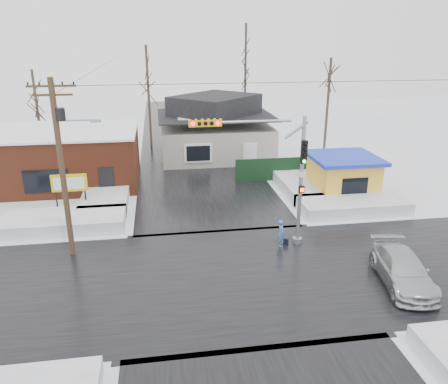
{
  "coord_description": "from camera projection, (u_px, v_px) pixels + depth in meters",
  "views": [
    {
      "loc": [
        -3.28,
        -17.85,
        10.75
      ],
      "look_at": [
        0.0,
        3.55,
        3.0
      ],
      "focal_mm": 35.0,
      "sensor_mm": 36.0,
      "label": 1
    }
  ],
  "objects": [
    {
      "name": "road_ns",
      "position": [
        235.0,
        276.0,
        20.69
      ],
      "size": [
        10.0,
        120.0,
        0.02
      ],
      "primitive_type": "cube",
      "color": "black",
      "rests_on": "ground"
    },
    {
      "name": "kiosk",
      "position": [
        343.0,
        175.0,
        30.86
      ],
      "size": [
        4.6,
        4.6,
        2.88
      ],
      "color": "yellow",
      "rests_on": "ground"
    },
    {
      "name": "car",
      "position": [
        403.0,
        270.0,
        19.9
      ],
      "size": [
        2.75,
        5.09,
        1.4
      ],
      "primitive_type": "imported",
      "rotation": [
        0.0,
        0.0,
        -0.17
      ],
      "color": "#B7BBBF",
      "rests_on": "ground"
    },
    {
      "name": "shopping_bag",
      "position": [
        286.0,
        242.0,
        23.75
      ],
      "size": [
        0.3,
        0.21,
        0.35
      ],
      "primitive_type": "cube",
      "rotation": [
        0.0,
        0.0,
        -0.37
      ],
      "color": "black",
      "rests_on": "ground"
    },
    {
      "name": "road_ew",
      "position": [
        235.0,
        276.0,
        20.69
      ],
      "size": [
        120.0,
        10.0,
        0.02
      ],
      "primitive_type": "cube",
      "color": "black",
      "rests_on": "ground"
    },
    {
      "name": "snowbank_nside_w",
      "position": [
        108.0,
        192.0,
        30.73
      ],
      "size": [
        3.0,
        8.0,
        0.8
      ],
      "primitive_type": "cube",
      "color": "white",
      "rests_on": "ground"
    },
    {
      "name": "house",
      "position": [
        215.0,
        129.0,
        40.57
      ],
      "size": [
        10.4,
        8.4,
        5.76
      ],
      "color": "#A6A196",
      "rests_on": "ground"
    },
    {
      "name": "traffic_signal",
      "position": [
        273.0,
        165.0,
        22.28
      ],
      "size": [
        6.05,
        0.68,
        7.0
      ],
      "color": "gray",
      "rests_on": "ground"
    },
    {
      "name": "brick_building",
      "position": [
        57.0,
        157.0,
        33.31
      ],
      "size": [
        12.2,
        8.2,
        4.12
      ],
      "color": "brown",
      "rests_on": "ground"
    },
    {
      "name": "snowbank_nside_e",
      "position": [
        299.0,
        182.0,
        32.73
      ],
      "size": [
        3.0,
        8.0,
        0.8
      ],
      "primitive_type": "cube",
      "color": "white",
      "rests_on": "ground"
    },
    {
      "name": "tree_far_mid",
      "position": [
        246.0,
        49.0,
        44.4
      ],
      "size": [
        3.0,
        3.0,
        12.0
      ],
      "color": "#332821",
      "rests_on": "ground"
    },
    {
      "name": "snowbank_nw",
      "position": [
        65.0,
        222.0,
        25.79
      ],
      "size": [
        7.0,
        3.0,
        0.8
      ],
      "primitive_type": "cube",
      "color": "white",
      "rests_on": "ground"
    },
    {
      "name": "tree_far_left",
      "position": [
        147.0,
        67.0,
        41.64
      ],
      "size": [
        3.0,
        3.0,
        10.0
      ],
      "color": "#332821",
      "rests_on": "ground"
    },
    {
      "name": "marquee_sign",
      "position": [
        69.0,
        184.0,
        27.6
      ],
      "size": [
        2.2,
        0.21,
        2.55
      ],
      "color": "black",
      "rests_on": "ground"
    },
    {
      "name": "pedestrian",
      "position": [
        281.0,
        233.0,
        23.47
      ],
      "size": [
        0.51,
        0.63,
        1.5
      ],
      "primitive_type": "imported",
      "rotation": [
        0.0,
        0.0,
        1.26
      ],
      "color": "#4373BB",
      "rests_on": "ground"
    },
    {
      "name": "fence",
      "position": [
        285.0,
        169.0,
        34.35
      ],
      "size": [
        8.0,
        0.12,
        1.8
      ],
      "primitive_type": "cube",
      "color": "black",
      "rests_on": "ground"
    },
    {
      "name": "tree_far_right",
      "position": [
        330.0,
        79.0,
        38.61
      ],
      "size": [
        3.0,
        3.0,
        9.0
      ],
      "color": "#332821",
      "rests_on": "ground"
    },
    {
      "name": "ground",
      "position": [
        235.0,
        276.0,
        20.7
      ],
      "size": [
        120.0,
        120.0,
        0.0
      ],
      "primitive_type": "plane",
      "color": "white",
      "rests_on": "ground"
    },
    {
      "name": "utility_pole",
      "position": [
        62.0,
        160.0,
        21.1
      ],
      "size": [
        3.15,
        0.44,
        9.0
      ],
      "color": "#382619",
      "rests_on": "ground"
    },
    {
      "name": "snowbank_ne",
      "position": [
        353.0,
        205.0,
        28.36
      ],
      "size": [
        7.0,
        3.0,
        0.8
      ],
      "primitive_type": "cube",
      "color": "white",
      "rests_on": "ground"
    },
    {
      "name": "tree_far_west",
      "position": [
        34.0,
        88.0,
        38.89
      ],
      "size": [
        3.0,
        3.0,
        8.0
      ],
      "color": "#332821",
      "rests_on": "ground"
    }
  ]
}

